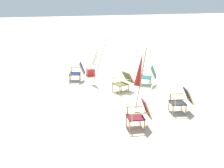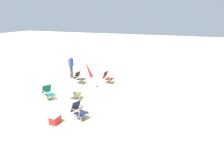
{
  "view_description": "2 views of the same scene",
  "coord_description": "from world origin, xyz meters",
  "px_view_note": "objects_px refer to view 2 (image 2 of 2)",
  "views": [
    {
      "loc": [
        -11.0,
        3.58,
        3.84
      ],
      "look_at": [
        -0.8,
        0.77,
        0.69
      ],
      "focal_mm": 50.0,
      "sensor_mm": 36.0,
      "label": 1
    },
    {
      "loc": [
        10.1,
        6.27,
        4.54
      ],
      "look_at": [
        -0.39,
        1.98,
        0.9
      ],
      "focal_mm": 35.0,
      "sensor_mm": 36.0,
      "label": 2
    }
  ],
  "objects_px": {
    "beach_chair_back_right": "(78,110)",
    "cooler_box": "(55,119)",
    "umbrella_furled_red": "(88,69)",
    "beach_chair_mid_center": "(107,77)",
    "beach_chair_back_left": "(79,77)",
    "umbrella_furled_white": "(70,85)",
    "beach_chair_far_center": "(73,92)",
    "beach_chair_front_left": "(48,92)",
    "person_near_chairs": "(71,67)"
  },
  "relations": [
    {
      "from": "umbrella_furled_red",
      "to": "cooler_box",
      "type": "distance_m",
      "value": 4.76
    },
    {
      "from": "umbrella_furled_red",
      "to": "beach_chair_mid_center",
      "type": "bearing_deg",
      "value": 160.99
    },
    {
      "from": "umbrella_furled_white",
      "to": "umbrella_furled_red",
      "type": "distance_m",
      "value": 3.28
    },
    {
      "from": "beach_chair_back_left",
      "to": "beach_chair_front_left",
      "type": "relative_size",
      "value": 0.9
    },
    {
      "from": "beach_chair_far_center",
      "to": "beach_chair_front_left",
      "type": "distance_m",
      "value": 1.39
    },
    {
      "from": "beach_chair_mid_center",
      "to": "umbrella_furled_red",
      "type": "relative_size",
      "value": 0.41
    },
    {
      "from": "beach_chair_mid_center",
      "to": "person_near_chairs",
      "type": "xyz_separation_m",
      "value": [
        -0.24,
        -3.02,
        0.41
      ]
    },
    {
      "from": "beach_chair_far_center",
      "to": "cooler_box",
      "type": "height_order",
      "value": "beach_chair_far_center"
    },
    {
      "from": "beach_chair_far_center",
      "to": "cooler_box",
      "type": "bearing_deg",
      "value": 16.0
    },
    {
      "from": "cooler_box",
      "to": "beach_chair_mid_center",
      "type": "bearing_deg",
      "value": -178.02
    },
    {
      "from": "beach_chair_far_center",
      "to": "umbrella_furled_white",
      "type": "relative_size",
      "value": 0.45
    },
    {
      "from": "beach_chair_far_center",
      "to": "beach_chair_front_left",
      "type": "bearing_deg",
      "value": -67.24
    },
    {
      "from": "beach_chair_far_center",
      "to": "beach_chair_back_right",
      "type": "height_order",
      "value": "beach_chair_back_right"
    },
    {
      "from": "beach_chair_mid_center",
      "to": "beach_chair_back_right",
      "type": "xyz_separation_m",
      "value": [
        5.43,
        0.93,
        -0.0
      ]
    },
    {
      "from": "beach_chair_back_left",
      "to": "beach_chair_front_left",
      "type": "bearing_deg",
      "value": -1.96
    },
    {
      "from": "beach_chair_mid_center",
      "to": "cooler_box",
      "type": "xyz_separation_m",
      "value": [
        6.21,
        0.21,
        -0.23
      ]
    },
    {
      "from": "umbrella_furled_red",
      "to": "person_near_chairs",
      "type": "xyz_separation_m",
      "value": [
        -1.89,
        -2.45,
        -0.47
      ]
    },
    {
      "from": "cooler_box",
      "to": "beach_chair_back_right",
      "type": "bearing_deg",
      "value": 137.84
    },
    {
      "from": "beach_chair_back_right",
      "to": "cooler_box",
      "type": "relative_size",
      "value": 1.66
    },
    {
      "from": "beach_chair_front_left",
      "to": "beach_chair_far_center",
      "type": "bearing_deg",
      "value": 112.76
    },
    {
      "from": "beach_chair_mid_center",
      "to": "beach_chair_far_center",
      "type": "distance_m",
      "value": 3.48
    },
    {
      "from": "beach_chair_mid_center",
      "to": "beach_chair_front_left",
      "type": "distance_m",
      "value": 4.39
    },
    {
      "from": "beach_chair_mid_center",
      "to": "umbrella_furled_white",
      "type": "relative_size",
      "value": 0.4
    },
    {
      "from": "beach_chair_back_left",
      "to": "beach_chair_back_right",
      "type": "height_order",
      "value": "beach_chair_back_right"
    },
    {
      "from": "umbrella_furled_white",
      "to": "person_near_chairs",
      "type": "distance_m",
      "value": 6.02
    },
    {
      "from": "beach_chair_far_center",
      "to": "umbrella_furled_white",
      "type": "xyz_separation_m",
      "value": [
        1.41,
        0.75,
        0.91
      ]
    },
    {
      "from": "beach_chair_mid_center",
      "to": "umbrella_furled_white",
      "type": "xyz_separation_m",
      "value": [
        4.84,
        0.16,
        0.9
      ]
    },
    {
      "from": "person_near_chairs",
      "to": "beach_chair_back_right",
      "type": "bearing_deg",
      "value": 34.85
    },
    {
      "from": "beach_chair_back_right",
      "to": "cooler_box",
      "type": "xyz_separation_m",
      "value": [
        0.79,
        -0.71,
        -0.23
      ]
    },
    {
      "from": "person_near_chairs",
      "to": "beach_chair_back_left",
      "type": "bearing_deg",
      "value": 50.94
    },
    {
      "from": "beach_chair_back_left",
      "to": "umbrella_furled_white",
      "type": "height_order",
      "value": "umbrella_furled_white"
    },
    {
      "from": "cooler_box",
      "to": "beach_chair_front_left",
      "type": "bearing_deg",
      "value": -137.09
    },
    {
      "from": "beach_chair_back_left",
      "to": "beach_chair_back_right",
      "type": "bearing_deg",
      "value": 30.04
    },
    {
      "from": "beach_chair_mid_center",
      "to": "beach_chair_far_center",
      "type": "bearing_deg",
      "value": -9.65
    },
    {
      "from": "beach_chair_back_right",
      "to": "umbrella_furled_red",
      "type": "bearing_deg",
      "value": -158.44
    },
    {
      "from": "umbrella_furled_white",
      "to": "beach_chair_back_right",
      "type": "bearing_deg",
      "value": 52.74
    },
    {
      "from": "beach_chair_mid_center",
      "to": "umbrella_furled_red",
      "type": "xyz_separation_m",
      "value": [
        1.65,
        -0.57,
        0.88
      ]
    },
    {
      "from": "beach_chair_far_center",
      "to": "beach_chair_back_left",
      "type": "bearing_deg",
      "value": -156.06
    },
    {
      "from": "umbrella_furled_red",
      "to": "beach_chair_back_left",
      "type": "bearing_deg",
      "value": -125.96
    },
    {
      "from": "beach_chair_back_left",
      "to": "umbrella_furled_white",
      "type": "bearing_deg",
      "value": 25.32
    },
    {
      "from": "beach_chair_mid_center",
      "to": "cooler_box",
      "type": "height_order",
      "value": "beach_chair_mid_center"
    },
    {
      "from": "umbrella_furled_red",
      "to": "cooler_box",
      "type": "bearing_deg",
      "value": 9.71
    },
    {
      "from": "umbrella_furled_red",
      "to": "beach_chair_far_center",
      "type": "bearing_deg",
      "value": -0.53
    },
    {
      "from": "beach_chair_far_center",
      "to": "umbrella_furled_red",
      "type": "distance_m",
      "value": 2.0
    },
    {
      "from": "beach_chair_mid_center",
      "to": "cooler_box",
      "type": "relative_size",
      "value": 1.66
    },
    {
      "from": "beach_chair_back_left",
      "to": "beach_chair_back_right",
      "type": "distance_m",
      "value": 5.37
    },
    {
      "from": "beach_chair_mid_center",
      "to": "beach_chair_back_right",
      "type": "height_order",
      "value": "beach_chair_mid_center"
    },
    {
      "from": "umbrella_furled_white",
      "to": "umbrella_furled_red",
      "type": "relative_size",
      "value": 1.02
    },
    {
      "from": "beach_chair_mid_center",
      "to": "cooler_box",
      "type": "distance_m",
      "value": 6.22
    },
    {
      "from": "beach_chair_mid_center",
      "to": "umbrella_furled_red",
      "type": "height_order",
      "value": "umbrella_furled_red"
    }
  ]
}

